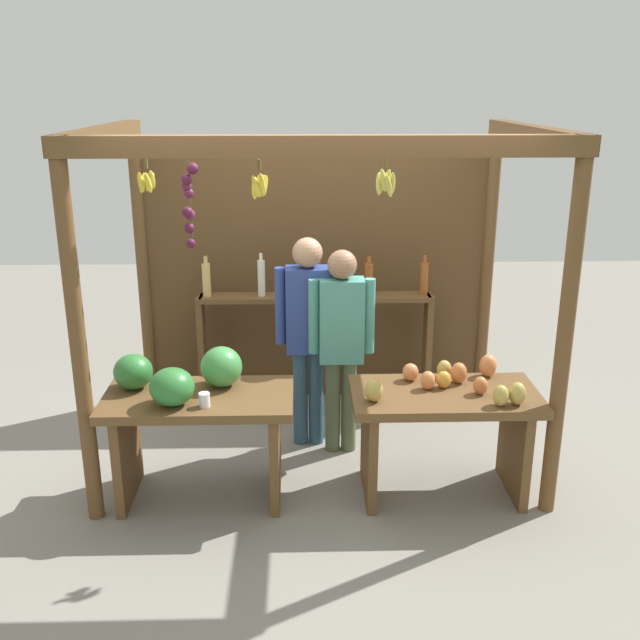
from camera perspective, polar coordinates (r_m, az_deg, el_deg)
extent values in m
plane|color=gray|center=(5.66, -0.05, -9.80)|extent=(12.00, 12.00, 0.00)
cylinder|color=brown|center=(4.52, -18.61, -1.66)|extent=(0.10, 0.10, 2.39)
cylinder|color=brown|center=(4.60, 18.79, -1.31)|extent=(0.10, 0.10, 2.39)
cylinder|color=brown|center=(6.25, -13.86, 4.10)|extent=(0.10, 0.10, 2.39)
cylinder|color=brown|center=(6.32, 13.12, 4.29)|extent=(0.10, 0.10, 2.39)
cube|color=brown|center=(4.08, 0.31, 13.59)|extent=(3.02, 0.12, 0.12)
cube|color=brown|center=(5.18, -16.94, 13.79)|extent=(0.12, 1.97, 0.12)
cube|color=brown|center=(5.26, 16.57, 13.87)|extent=(0.12, 1.97, 0.12)
cube|color=#52381E|center=(6.16, -0.30, 3.28)|extent=(2.92, 0.04, 2.15)
cylinder|color=brown|center=(4.37, -13.61, 11.95)|extent=(0.02, 0.02, 0.06)
ellipsoid|color=yellow|center=(4.38, -13.15, 10.76)|extent=(0.04, 0.08, 0.13)
ellipsoid|color=yellow|center=(4.42, -13.29, 10.58)|extent=(0.08, 0.05, 0.13)
ellipsoid|color=yellow|center=(4.41, -13.83, 10.49)|extent=(0.06, 0.07, 0.13)
ellipsoid|color=yellow|center=(4.37, -13.97, 10.53)|extent=(0.06, 0.07, 0.13)
ellipsoid|color=yellow|center=(4.35, -13.44, 10.51)|extent=(0.06, 0.04, 0.13)
cylinder|color=brown|center=(4.20, -4.85, 12.15)|extent=(0.02, 0.02, 0.06)
ellipsoid|color=yellow|center=(4.21, -4.46, 10.56)|extent=(0.04, 0.06, 0.13)
ellipsoid|color=yellow|center=(4.25, -4.42, 10.51)|extent=(0.06, 0.06, 0.14)
ellipsoid|color=yellow|center=(4.24, -4.96, 10.48)|extent=(0.06, 0.05, 0.14)
ellipsoid|color=yellow|center=(4.22, -5.18, 10.35)|extent=(0.04, 0.06, 0.13)
ellipsoid|color=yellow|center=(4.18, -5.05, 10.48)|extent=(0.08, 0.06, 0.14)
ellipsoid|color=yellow|center=(4.18, -4.59, 10.65)|extent=(0.06, 0.05, 0.14)
cylinder|color=brown|center=(4.31, 5.19, 12.29)|extent=(0.02, 0.02, 0.06)
ellipsoid|color=#D1CC4C|center=(4.33, 5.74, 10.71)|extent=(0.04, 0.07, 0.14)
ellipsoid|color=#D1CC4C|center=(4.34, 5.25, 10.96)|extent=(0.07, 0.05, 0.14)
ellipsoid|color=#D1CC4C|center=(4.35, 4.92, 10.65)|extent=(0.08, 0.06, 0.14)
ellipsoid|color=#D1CC4C|center=(4.33, 4.69, 10.72)|extent=(0.04, 0.08, 0.14)
ellipsoid|color=#D1CC4C|center=(4.30, 5.04, 10.96)|extent=(0.06, 0.05, 0.14)
ellipsoid|color=#D1CC4C|center=(4.30, 5.45, 10.50)|extent=(0.07, 0.05, 0.14)
cylinder|color=#4C422D|center=(4.54, -10.21, 9.26)|extent=(0.01, 0.01, 0.55)
sphere|color=#47142D|center=(4.52, -10.05, 11.72)|extent=(0.07, 0.07, 0.07)
sphere|color=#47142D|center=(4.54, -10.50, 10.89)|extent=(0.07, 0.07, 0.07)
sphere|color=#511938|center=(4.55, -10.50, 10.36)|extent=(0.06, 0.06, 0.06)
sphere|color=#511938|center=(4.55, -10.33, 9.83)|extent=(0.06, 0.06, 0.06)
sphere|color=#47142D|center=(4.54, -10.46, 8.38)|extent=(0.07, 0.07, 0.07)
sphere|color=#601E42|center=(4.58, -10.27, 8.20)|extent=(0.07, 0.07, 0.07)
sphere|color=#47142D|center=(4.57, -10.31, 7.16)|extent=(0.07, 0.07, 0.07)
sphere|color=#47142D|center=(4.56, -10.21, 5.98)|extent=(0.06, 0.06, 0.06)
cube|color=brown|center=(4.76, -9.60, -6.18)|extent=(1.23, 0.64, 0.06)
cube|color=brown|center=(5.01, -15.03, -9.97)|extent=(0.06, 0.58, 0.68)
cube|color=brown|center=(4.88, -3.56, -10.14)|extent=(0.06, 0.58, 0.68)
ellipsoid|color=#2D7533|center=(4.59, -11.63, -5.20)|extent=(0.38, 0.38, 0.24)
ellipsoid|color=#429347|center=(4.81, -7.80, -3.68)|extent=(0.38, 0.38, 0.27)
ellipsoid|color=#2D7533|center=(4.90, -14.56, -3.98)|extent=(0.35, 0.35, 0.23)
cylinder|color=white|center=(4.56, -9.13, -6.25)|extent=(0.07, 0.07, 0.09)
cube|color=brown|center=(4.81, 9.86, -5.95)|extent=(1.23, 0.64, 0.06)
cube|color=brown|center=(4.90, 3.89, -10.04)|extent=(0.06, 0.58, 0.68)
cube|color=brown|center=(5.08, 15.14, -9.57)|extent=(0.06, 0.58, 0.68)
ellipsoid|color=#E07F47|center=(4.80, 8.52, -4.74)|extent=(0.14, 0.14, 0.13)
ellipsoid|color=#B79E47|center=(4.68, 15.33, -5.63)|extent=(0.15, 0.15, 0.15)
ellipsoid|color=#CC7038|center=(4.78, 12.57, -5.08)|extent=(0.10, 0.10, 0.12)
ellipsoid|color=#B79E47|center=(4.58, 4.29, -5.58)|extent=(0.17, 0.17, 0.15)
ellipsoid|color=#CC7038|center=(4.93, 10.91, -4.13)|extent=(0.13, 0.13, 0.14)
ellipsoid|color=#E07F47|center=(4.92, 7.17, -4.11)|extent=(0.12, 0.12, 0.12)
ellipsoid|color=gold|center=(4.84, 9.76, -4.67)|extent=(0.14, 0.14, 0.12)
ellipsoid|color=#B79E47|center=(5.00, 9.79, -3.85)|extent=(0.12, 0.12, 0.13)
ellipsoid|color=#E07F47|center=(5.07, 13.14, -3.53)|extent=(0.17, 0.17, 0.16)
ellipsoid|color=#B79E47|center=(4.64, 14.11, -5.83)|extent=(0.10, 0.10, 0.14)
cube|color=brown|center=(6.15, -9.28, -2.60)|extent=(0.05, 0.20, 1.00)
cube|color=brown|center=(6.19, 8.47, -2.43)|extent=(0.05, 0.20, 1.00)
cube|color=brown|center=(5.94, -0.39, 1.79)|extent=(1.90, 0.22, 0.04)
cylinder|color=#D8B266|center=(5.95, -8.97, 3.15)|extent=(0.07, 0.07, 0.27)
cylinder|color=#D8B266|center=(5.91, -9.04, 4.72)|extent=(0.03, 0.03, 0.06)
cylinder|color=silver|center=(5.90, -4.66, 3.32)|extent=(0.06, 0.06, 0.30)
cylinder|color=silver|center=(5.86, -4.70, 5.01)|extent=(0.03, 0.03, 0.06)
cylinder|color=#994C1E|center=(5.90, -0.34, 3.35)|extent=(0.08, 0.08, 0.29)
cylinder|color=#994C1E|center=(5.85, -0.34, 5.03)|extent=(0.03, 0.03, 0.06)
cylinder|color=#994C1E|center=(5.93, 3.88, 3.22)|extent=(0.08, 0.08, 0.26)
cylinder|color=#994C1E|center=(5.89, 3.91, 4.74)|extent=(0.03, 0.03, 0.06)
cylinder|color=#994C1E|center=(5.99, 8.24, 3.27)|extent=(0.07, 0.07, 0.27)
cylinder|color=#994C1E|center=(5.95, 8.31, 4.81)|extent=(0.03, 0.03, 0.06)
cylinder|color=#305169|center=(5.53, -1.56, -6.13)|extent=(0.11, 0.11, 0.76)
cylinder|color=#305169|center=(5.53, -0.31, -6.12)|extent=(0.11, 0.11, 0.76)
cube|color=#2D428C|center=(5.28, -0.97, 0.80)|extent=(0.32, 0.19, 0.64)
cylinder|color=#2D428C|center=(5.27, -3.15, 1.11)|extent=(0.08, 0.08, 0.58)
cylinder|color=#2D428C|center=(5.28, 1.20, 1.15)|extent=(0.08, 0.08, 0.58)
sphere|color=tan|center=(5.17, -1.00, 5.34)|extent=(0.22, 0.22, 0.22)
cylinder|color=#4F5E41|center=(5.43, 1.01, -6.78)|extent=(0.11, 0.11, 0.73)
cylinder|color=#4F5E41|center=(5.44, 2.29, -6.76)|extent=(0.11, 0.11, 0.73)
cube|color=teal|center=(5.19, 1.72, -0.03)|extent=(0.32, 0.19, 0.61)
cylinder|color=teal|center=(5.17, -0.49, 0.28)|extent=(0.08, 0.08, 0.55)
cylinder|color=teal|center=(5.19, 3.92, 0.31)|extent=(0.08, 0.08, 0.55)
sphere|color=#997051|center=(5.07, 1.76, 4.40)|extent=(0.21, 0.21, 0.21)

